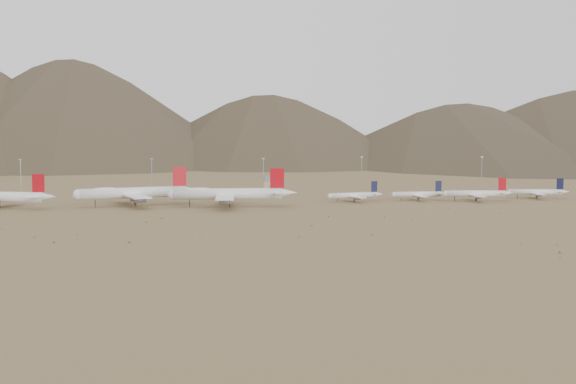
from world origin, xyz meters
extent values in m
plane|color=olive|center=(0.00, 0.00, 0.00)|extent=(3000.00, 3000.00, 0.00)
cone|color=white|center=(-112.72, 23.81, 7.34)|extent=(11.39, 8.40, 5.28)
cube|color=white|center=(-116.99, 25.33, 7.49)|extent=(11.45, 20.34, 0.35)
cube|color=#B20B15|center=(-118.06, 25.71, 15.04)|extent=(7.13, 2.97, 10.40)
cylinder|color=black|center=(-141.09, 35.48, 1.99)|extent=(0.47, 0.47, 3.97)
cylinder|color=slate|center=(-140.23, 44.66, 4.57)|extent=(6.23, 4.39, 2.64)
cylinder|color=slate|center=(-137.09, 53.48, 4.57)|extent=(6.23, 4.39, 2.64)
cylinder|color=white|center=(-65.68, 37.22, 7.77)|extent=(63.28, 23.40, 6.60)
sphere|color=white|center=(-96.44, 28.70, 7.77)|extent=(6.46, 6.46, 6.46)
cone|color=white|center=(-31.23, 46.76, 8.26)|extent=(12.66, 8.79, 5.94)
cube|color=white|center=(-66.91, 36.88, 6.78)|extent=(25.46, 59.12, 0.82)
cube|color=white|center=(-36.15, 45.40, 8.43)|extent=(11.47, 22.96, 0.40)
cube|color=#B20B15|center=(-37.38, 45.06, 16.92)|extent=(8.16, 2.79, 11.70)
cylinder|color=black|center=(-87.21, 31.26, 2.23)|extent=(0.43, 0.43, 4.47)
cylinder|color=black|center=(-64.89, 39.15, 2.23)|extent=(0.53, 0.53, 4.47)
cylinder|color=black|center=(-64.01, 35.97, 2.23)|extent=(0.53, 0.53, 4.47)
ellipsoid|color=white|center=(-81.67, 32.79, 9.58)|extent=(21.01, 10.22, 3.96)
cylinder|color=slate|center=(-70.03, 48.16, 5.14)|extent=(6.94, 4.56, 2.97)
cylinder|color=slate|center=(-63.78, 25.60, 5.14)|extent=(6.94, 4.56, 2.97)
cylinder|color=slate|center=(-72.84, 58.31, 5.14)|extent=(6.94, 4.56, 2.97)
cylinder|color=slate|center=(-60.97, 15.45, 5.14)|extent=(6.94, 4.56, 2.97)
cylinder|color=white|center=(-10.44, 19.26, 7.77)|extent=(64.22, 13.95, 6.60)
sphere|color=white|center=(-42.17, 22.95, 7.77)|extent=(6.47, 6.47, 6.47)
cone|color=white|center=(25.09, 15.12, 8.27)|extent=(12.11, 7.23, 5.94)
cube|color=white|center=(-11.71, 19.40, 6.78)|extent=(16.93, 59.35, 0.83)
cube|color=white|center=(20.01, 15.71, 8.43)|extent=(8.29, 22.77, 0.40)
cube|color=#B20B15|center=(18.74, 15.86, 16.93)|extent=(8.32, 1.55, 11.71)
cylinder|color=black|center=(-32.65, 21.84, 2.24)|extent=(0.43, 0.43, 4.47)
cylinder|color=black|center=(-8.98, 20.75, 2.24)|extent=(0.53, 0.53, 4.47)
cylinder|color=black|center=(-9.37, 17.47, 2.24)|extent=(0.53, 0.53, 4.47)
ellipsoid|color=white|center=(-26.94, 21.18, 9.59)|extent=(20.88, 7.28, 3.96)
cylinder|color=slate|center=(-10.36, 31.04, 5.15)|extent=(6.69, 3.69, 2.97)
cylinder|color=slate|center=(-13.07, 7.77, 5.15)|extent=(6.69, 3.69, 2.97)
cylinder|color=slate|center=(-9.14, 41.51, 5.15)|extent=(6.69, 3.69, 2.97)
cylinder|color=slate|center=(-14.29, -2.70, 5.15)|extent=(6.69, 3.69, 2.97)
cylinder|color=white|center=(71.66, 36.56, 4.17)|extent=(32.53, 9.62, 3.52)
sphere|color=white|center=(55.73, 33.48, 4.17)|extent=(3.45, 3.45, 3.45)
cone|color=white|center=(89.51, 40.01, 4.44)|extent=(6.34, 4.22, 3.17)
cube|color=white|center=(71.03, 36.44, 3.64)|extent=(10.38, 28.30, 0.44)
cube|color=white|center=(86.96, 39.51, 4.53)|extent=(4.87, 10.93, 0.21)
cube|color=black|center=(86.32, 39.39, 9.41)|extent=(4.20, 1.11, 6.95)
cylinder|color=black|center=(60.51, 34.40, 1.21)|extent=(0.37, 0.37, 2.41)
cylinder|color=black|center=(72.13, 37.55, 1.21)|extent=(0.46, 0.46, 2.41)
cylinder|color=black|center=(72.47, 35.82, 1.21)|extent=(0.46, 0.46, 2.41)
cylinder|color=slate|center=(69.55, 44.08, 2.77)|extent=(3.49, 2.17, 1.59)
cylinder|color=slate|center=(72.50, 28.79, 2.77)|extent=(3.49, 2.17, 1.59)
cylinder|color=white|center=(114.88, 37.67, 4.09)|extent=(31.85, 4.02, 3.45)
sphere|color=white|center=(98.98, 37.39, 4.09)|extent=(3.38, 3.38, 3.38)
cone|color=white|center=(132.68, 37.99, 4.35)|extent=(5.78, 3.21, 3.11)
cube|color=white|center=(114.24, 37.66, 3.57)|extent=(5.57, 27.34, 0.43)
cube|color=white|center=(130.14, 37.94, 4.43)|extent=(3.05, 10.41, 0.21)
cube|color=black|center=(129.50, 37.93, 9.22)|extent=(4.14, 0.38, 6.81)
cylinder|color=black|center=(103.75, 37.47, 1.18)|extent=(0.36, 0.36, 2.36)
cylinder|color=black|center=(115.50, 38.54, 1.18)|extent=(0.45, 0.45, 2.36)
cylinder|color=black|center=(115.53, 36.82, 1.18)|extent=(0.45, 0.45, 2.36)
cylinder|color=slate|center=(114.11, 45.29, 2.72)|extent=(3.21, 1.61, 1.55)
cylinder|color=slate|center=(114.38, 30.03, 2.72)|extent=(3.21, 1.61, 1.55)
cylinder|color=white|center=(149.70, 26.30, 4.88)|extent=(38.16, 9.83, 4.12)
sphere|color=white|center=(130.94, 29.18, 4.88)|extent=(4.04, 4.04, 4.04)
cone|color=white|center=(170.72, 23.08, 5.19)|extent=(7.32, 4.70, 3.71)
cube|color=white|center=(148.95, 26.42, 4.26)|extent=(10.94, 33.09, 0.52)
cube|color=white|center=(167.72, 23.54, 5.29)|extent=(5.25, 12.74, 0.25)
cube|color=#B20B15|center=(166.97, 23.65, 11.01)|extent=(4.94, 1.12, 8.14)
cylinder|color=black|center=(136.56, 28.32, 1.41)|extent=(0.43, 0.43, 2.82)
cylinder|color=black|center=(150.61, 27.21, 1.41)|extent=(0.54, 0.54, 2.82)
cylinder|color=black|center=(150.30, 25.17, 1.41)|extent=(0.54, 0.54, 2.82)
cylinder|color=slate|center=(150.33, 35.43, 3.24)|extent=(4.03, 2.41, 1.86)
cylinder|color=slate|center=(147.57, 17.41, 3.24)|extent=(4.03, 2.41, 1.86)
cylinder|color=white|center=(197.65, 36.07, 4.44)|extent=(34.47, 11.25, 3.75)
sphere|color=white|center=(180.83, 39.87, 4.44)|extent=(3.67, 3.67, 3.67)
cone|color=white|center=(216.49, 31.82, 4.72)|extent=(6.80, 4.66, 3.37)
cube|color=white|center=(196.98, 36.22, 3.87)|extent=(11.90, 30.06, 0.47)
cube|color=white|center=(213.80, 32.42, 4.81)|extent=(5.50, 11.64, 0.22)
cube|color=black|center=(213.13, 32.58, 10.00)|extent=(4.45, 1.32, 7.39)
cylinder|color=black|center=(185.88, 38.73, 1.28)|extent=(0.39, 0.39, 2.56)
cylinder|color=black|center=(198.53, 36.83, 1.28)|extent=(0.49, 0.49, 2.56)
cylinder|color=black|center=(198.12, 35.01, 1.28)|extent=(0.49, 0.49, 2.56)
cylinder|color=slate|center=(198.80, 44.30, 2.95)|extent=(3.74, 2.40, 1.69)
cylinder|color=slate|center=(195.16, 28.15, 2.95)|extent=(3.74, 2.40, 1.69)
cube|color=tan|center=(30.00, 120.00, 4.00)|extent=(8.00, 8.00, 8.00)
cube|color=slate|center=(30.00, 120.00, 10.00)|extent=(6.00, 6.00, 4.00)
cylinder|color=gray|center=(-144.86, 127.91, 12.50)|extent=(0.50, 0.50, 25.00)
cube|color=gray|center=(-144.86, 127.91, 25.30)|extent=(2.00, 0.60, 0.80)
cylinder|color=gray|center=(-54.23, 125.99, 12.50)|extent=(0.50, 0.50, 25.00)
cube|color=gray|center=(-54.23, 125.99, 25.30)|extent=(2.00, 0.60, 0.80)
cylinder|color=gray|center=(25.83, 115.10, 12.50)|extent=(0.50, 0.50, 25.00)
cube|color=gray|center=(25.83, 115.10, 25.30)|extent=(2.00, 0.60, 0.80)
cylinder|color=gray|center=(105.90, 134.15, 12.50)|extent=(0.50, 0.50, 25.00)
cube|color=gray|center=(105.90, 134.15, 25.30)|extent=(2.00, 0.60, 0.80)
cylinder|color=gray|center=(200.12, 122.05, 12.50)|extent=(0.50, 0.50, 25.00)
cube|color=gray|center=(200.12, 122.05, 25.30)|extent=(2.00, 0.60, 0.80)
ellipsoid|color=olive|center=(84.86, -178.62, 0.14)|extent=(0.51, 0.51, 0.27)
ellipsoid|color=olive|center=(18.77, -77.99, 0.32)|extent=(1.05, 1.05, 0.64)
ellipsoid|color=olive|center=(-102.66, -92.48, 0.25)|extent=(0.79, 0.79, 0.50)
ellipsoid|color=olive|center=(111.11, -21.31, 0.23)|extent=(0.72, 0.72, 0.46)
ellipsoid|color=olive|center=(37.42, -112.93, 0.33)|extent=(0.86, 0.86, 0.65)
ellipsoid|color=olive|center=(36.06, -40.91, 0.33)|extent=(0.82, 0.82, 0.67)
ellipsoid|color=olive|center=(-92.71, -109.29, 0.33)|extent=(1.01, 1.01, 0.66)
ellipsoid|color=olive|center=(-85.88, -88.50, 0.29)|extent=(0.72, 0.72, 0.58)
ellipsoid|color=olive|center=(87.67, -146.26, 0.15)|extent=(0.59, 0.59, 0.30)
ellipsoid|color=olive|center=(-57.27, -49.83, 0.46)|extent=(1.05, 1.05, 0.93)
ellipsoid|color=olive|center=(116.34, -13.11, 0.23)|extent=(0.60, 0.60, 0.45)
ellipsoid|color=olive|center=(-34.22, -95.00, 0.21)|extent=(0.73, 0.73, 0.42)
ellipsoid|color=olive|center=(99.26, -152.69, 0.19)|extent=(0.66, 0.66, 0.38)
ellipsoid|color=olive|center=(62.83, -52.22, 0.39)|extent=(0.90, 0.90, 0.77)
ellipsoid|color=olive|center=(-63.41, -115.75, 0.49)|extent=(1.09, 1.09, 0.98)
ellipsoid|color=olive|center=(130.87, -44.62, 0.24)|extent=(0.86, 0.86, 0.49)
ellipsoid|color=olive|center=(90.06, -169.85, 0.46)|extent=(1.03, 1.03, 0.91)
ellipsoid|color=olive|center=(5.66, -112.38, 0.20)|extent=(0.78, 0.78, 0.39)
ellipsoid|color=olive|center=(72.25, -67.13, 0.22)|extent=(0.50, 0.50, 0.44)
ellipsoid|color=olive|center=(-121.39, -62.65, 0.30)|extent=(0.75, 0.75, 0.59)
ellipsoid|color=olive|center=(-49.54, -35.19, 0.41)|extent=(1.02, 1.02, 0.82)
camera|label=1|loc=(-54.31, -404.28, 42.61)|focal=45.00mm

